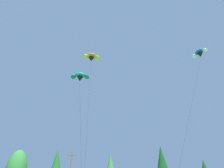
% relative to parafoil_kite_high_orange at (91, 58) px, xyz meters
% --- Properties ---
extents(treeline_tree_b, '(4.55, 4.55, 13.43)m').
position_rel_parafoil_kite_high_orange_xyz_m(treeline_tree_b, '(-17.00, 23.04, -16.62)').
color(treeline_tree_b, '#472D19').
rests_on(treeline_tree_b, ground_plane).
extents(treeline_tree_d, '(4.52, 4.52, 13.29)m').
position_rel_parafoil_kite_high_orange_xyz_m(treeline_tree_d, '(10.54, 25.39, -16.71)').
color(treeline_tree_d, '#472D19').
rests_on(treeline_tree_d, ground_plane).
extents(parafoil_kite_high_orange, '(6.89, 14.90, 24.70)m').
position_rel_parafoil_kite_high_orange_xyz_m(parafoil_kite_high_orange, '(0.00, 0.00, 0.00)').
color(parafoil_kite_high_orange, orange).
extents(parafoil_kite_mid_blue_white, '(9.87, 14.22, 24.47)m').
position_rel_parafoil_kite_high_orange_xyz_m(parafoil_kite_mid_blue_white, '(19.75, 3.34, -0.16)').
color(parafoil_kite_mid_blue_white, blue).
extents(parafoil_kite_far_teal, '(6.55, 9.70, 17.36)m').
position_rel_parafoil_kite_high_orange_xyz_m(parafoil_kite_far_teal, '(0.24, -4.86, -7.17)').
color(parafoil_kite_far_teal, teal).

